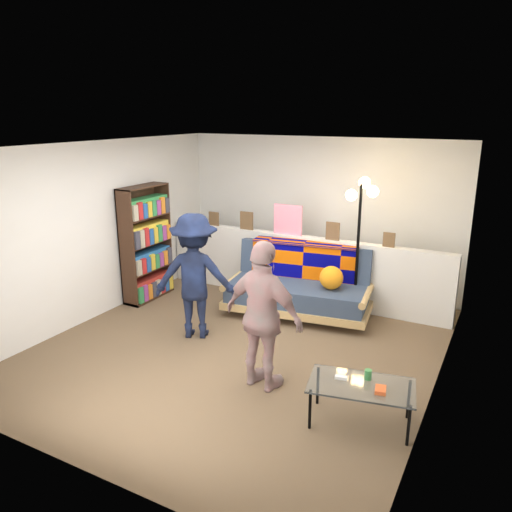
{
  "coord_description": "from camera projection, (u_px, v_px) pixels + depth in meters",
  "views": [
    {
      "loc": [
        2.78,
        -4.81,
        2.78
      ],
      "look_at": [
        0.0,
        0.4,
        1.05
      ],
      "focal_mm": 35.0,
      "sensor_mm": 36.0,
      "label": 1
    }
  ],
  "objects": [
    {
      "name": "ground",
      "position": [
        241.0,
        346.0,
        6.11
      ],
      "size": [
        5.0,
        5.0,
        0.0
      ],
      "primitive_type": "plane",
      "color": "brown",
      "rests_on": "ground"
    },
    {
      "name": "room_shell",
      "position": [
        259.0,
        205.0,
        6.04
      ],
      "size": [
        4.6,
        5.05,
        2.45
      ],
      "color": "silver",
      "rests_on": "ground"
    },
    {
      "name": "half_wall_ledge",
      "position": [
        300.0,
        268.0,
        7.5
      ],
      "size": [
        4.45,
        0.15,
        1.0
      ],
      "primitive_type": "cube",
      "color": "silver",
      "rests_on": "ground"
    },
    {
      "name": "ledge_decor",
      "position": [
        286.0,
        223.0,
        7.39
      ],
      "size": [
        2.97,
        0.02,
        0.45
      ],
      "color": "brown",
      "rests_on": "half_wall_ledge"
    },
    {
      "name": "futon_sofa",
      "position": [
        300.0,
        287.0,
        7.0
      ],
      "size": [
        2.12,
        1.22,
        0.86
      ],
      "color": "tan",
      "rests_on": "ground"
    },
    {
      "name": "bookshelf",
      "position": [
        146.0,
        247.0,
        7.49
      ],
      "size": [
        0.29,
        0.86,
        1.73
      ],
      "color": "black",
      "rests_on": "ground"
    },
    {
      "name": "coffee_table",
      "position": [
        362.0,
        387.0,
        4.51
      ],
      "size": [
        1.03,
        0.7,
        0.49
      ],
      "color": "black",
      "rests_on": "ground"
    },
    {
      "name": "floor_lamp",
      "position": [
        360.0,
        220.0,
        6.65
      ],
      "size": [
        0.45,
        0.36,
        1.94
      ],
      "color": "black",
      "rests_on": "ground"
    },
    {
      "name": "person_left",
      "position": [
        195.0,
        276.0,
        6.21
      ],
      "size": [
        1.18,
        0.96,
        1.59
      ],
      "primitive_type": "imported",
      "rotation": [
        0.0,
        0.0,
        3.57
      ],
      "color": "black",
      "rests_on": "ground"
    },
    {
      "name": "person_right",
      "position": [
        264.0,
        317.0,
        5.02
      ],
      "size": [
        0.97,
        0.54,
        1.57
      ],
      "primitive_type": "imported",
      "rotation": [
        0.0,
        0.0,
        2.97
      ],
      "color": "#D3898B",
      "rests_on": "ground"
    }
  ]
}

